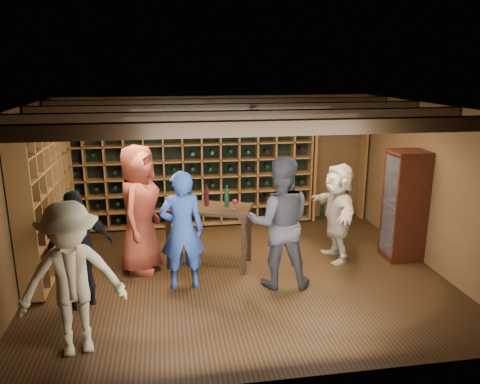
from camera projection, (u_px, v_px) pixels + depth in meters
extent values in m
plane|color=black|center=(239.00, 274.00, 7.08)|extent=(6.00, 6.00, 0.00)
plane|color=brown|center=(219.00, 161.00, 9.14)|extent=(6.00, 0.00, 6.00)
plane|color=brown|center=(281.00, 265.00, 4.37)|extent=(6.00, 0.00, 6.00)
plane|color=brown|center=(19.00, 204.00, 6.29)|extent=(0.00, 5.00, 5.00)
plane|color=brown|center=(430.00, 186.00, 7.22)|extent=(0.00, 5.00, 5.00)
plane|color=black|center=(239.00, 107.00, 6.43)|extent=(6.00, 6.00, 0.00)
cube|color=black|center=(263.00, 128.00, 4.92)|extent=(5.90, 0.18, 0.16)
cube|color=black|center=(245.00, 117.00, 5.97)|extent=(5.90, 0.18, 0.16)
cube|color=black|center=(232.00, 109.00, 7.02)|extent=(5.90, 0.18, 0.16)
cube|color=black|center=(223.00, 103.00, 8.07)|extent=(5.90, 0.18, 0.16)
cylinder|color=black|center=(151.00, 117.00, 6.27)|extent=(0.10, 0.10, 0.10)
cylinder|color=black|center=(255.00, 112.00, 6.88)|extent=(0.10, 0.10, 0.10)
cylinder|color=black|center=(343.00, 116.00, 6.39)|extent=(0.10, 0.10, 0.10)
cylinder|color=black|center=(215.00, 108.00, 7.57)|extent=(0.10, 0.10, 0.10)
cube|color=brown|center=(192.00, 169.00, 8.92)|extent=(4.65, 0.30, 2.20)
cube|color=black|center=(192.00, 169.00, 8.92)|extent=(4.56, 0.02, 2.16)
cube|color=brown|center=(47.00, 195.00, 7.13)|extent=(0.30, 2.65, 2.20)
cube|color=black|center=(47.00, 195.00, 7.13)|extent=(0.29, 0.02, 2.16)
cube|color=brown|center=(341.00, 129.00, 9.18)|extent=(1.15, 0.32, 0.04)
cube|color=brown|center=(362.00, 173.00, 9.50)|extent=(0.05, 0.28, 1.85)
cube|color=brown|center=(313.00, 175.00, 9.34)|extent=(0.05, 0.28, 1.85)
cube|color=tan|center=(321.00, 123.00, 9.08)|extent=(0.40, 0.30, 0.20)
cube|color=tan|center=(343.00, 123.00, 9.15)|extent=(0.40, 0.30, 0.20)
cube|color=tan|center=(360.00, 122.00, 9.21)|extent=(0.40, 0.30, 0.20)
cube|color=black|center=(400.00, 254.00, 7.68)|extent=(0.55, 0.50, 0.10)
cube|color=black|center=(405.00, 205.00, 7.46)|extent=(0.55, 0.50, 1.70)
cube|color=white|center=(390.00, 206.00, 7.42)|extent=(0.01, 0.46, 1.60)
cube|color=black|center=(405.00, 205.00, 7.46)|extent=(0.50, 0.44, 0.02)
sphere|color=#59260C|center=(404.00, 199.00, 7.43)|extent=(0.18, 0.18, 0.18)
imported|color=navy|center=(182.00, 230.00, 6.46)|extent=(0.64, 0.43, 1.70)
imported|color=black|center=(280.00, 223.00, 6.52)|extent=(1.01, 0.84, 1.87)
imported|color=maroon|center=(139.00, 209.00, 7.01)|extent=(0.88, 1.10, 1.95)
imported|color=black|center=(79.00, 250.00, 5.98)|extent=(0.97, 0.81, 1.56)
imported|color=gray|center=(72.00, 279.00, 4.96)|extent=(1.22, 0.86, 1.72)
imported|color=tan|center=(338.00, 212.00, 7.45)|extent=(0.47, 1.47, 1.58)
cube|color=black|center=(209.00, 208.00, 7.18)|extent=(1.41, 1.01, 0.05)
cube|color=black|center=(169.00, 241.00, 7.15)|extent=(0.08, 0.08, 0.91)
cube|color=black|center=(244.00, 246.00, 6.96)|extent=(0.08, 0.08, 0.91)
cube|color=black|center=(179.00, 230.00, 7.66)|extent=(0.08, 0.08, 0.91)
cube|color=black|center=(249.00, 234.00, 7.46)|extent=(0.08, 0.08, 0.91)
cylinder|color=black|center=(190.00, 196.00, 7.24)|extent=(0.07, 0.07, 0.28)
cylinder|color=black|center=(207.00, 197.00, 7.20)|extent=(0.07, 0.07, 0.28)
cylinder|color=black|center=(227.00, 198.00, 7.15)|extent=(0.07, 0.07, 0.28)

